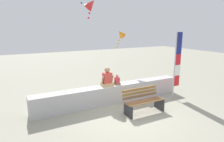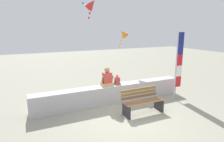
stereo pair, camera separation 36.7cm
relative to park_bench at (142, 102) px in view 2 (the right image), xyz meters
The scene contains 8 objects.
ground_plane 0.71m from the park_bench, behind, with size 40.00×40.00×0.00m, color gray.
seawall_ledge 1.51m from the park_bench, 112.14° to the left, with size 6.53×0.53×0.75m, color #B2B0B2.
park_bench is the anchor object (origin of this frame).
person_adult 1.73m from the park_bench, 119.18° to the left, with size 0.51×0.37×0.78m.
person_child 1.52m from the park_bench, 103.19° to the left, with size 0.28×0.20×0.43m.
flag_banner 2.54m from the park_bench, 14.40° to the left, with size 0.35×0.05×2.91m.
kite_red 4.32m from the park_bench, 117.93° to the left, with size 0.66×0.64×0.86m.
kite_orange 4.36m from the park_bench, 72.82° to the left, with size 0.53×0.63×1.02m.
Camera 2 is at (-3.37, -5.76, 3.09)m, focal length 31.61 mm.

